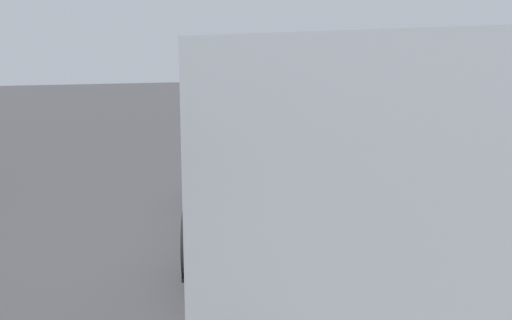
% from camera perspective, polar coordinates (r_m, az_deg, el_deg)
% --- Properties ---
extents(ground_plane, '(60.00, 60.00, 0.00)m').
position_cam_1_polar(ground_plane, '(7.19, 2.27, -6.91)').
color(ground_plane, '#2D2D30').
extents(art_car_decorated, '(4.71, 3.02, 1.69)m').
position_cam_1_polar(art_car_decorated, '(7.07, 2.27, -1.10)').
color(art_car_decorated, beige).
rests_on(art_car_decorated, ground).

